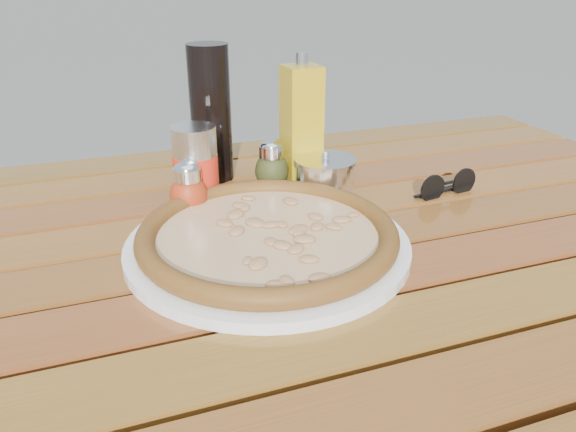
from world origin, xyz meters
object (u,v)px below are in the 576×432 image
object	(u,v)px
plate	(268,245)
sunglasses	(447,186)
table	(293,292)
soda_can	(196,167)
dark_bottle	(211,114)
oregano_shaker	(272,166)
pizza	(268,234)
olive_oil_cruet	(301,125)
parmesan_tin	(325,176)
pepper_shaker	(188,190)

from	to	relation	value
plate	sunglasses	size ratio (longest dim) A/B	3.27
table	soda_can	distance (m)	0.24
dark_bottle	oregano_shaker	bearing A→B (deg)	-46.80
plate	pizza	distance (m)	0.02
dark_bottle	olive_oil_cruet	size ratio (longest dim) A/B	1.05
pizza	parmesan_tin	distance (m)	0.20
pepper_shaker	soda_can	xyz separation A→B (m)	(0.02, 0.04, 0.02)
dark_bottle	table	bearing A→B (deg)	-81.31
table	dark_bottle	size ratio (longest dim) A/B	6.36
dark_bottle	olive_oil_cruet	bearing A→B (deg)	-27.30
table	soda_can	xyz separation A→B (m)	(-0.09, 0.17, 0.13)
table	sunglasses	size ratio (longest dim) A/B	12.70
plate	sunglasses	xyz separation A→B (m)	(0.32, 0.08, 0.01)
pizza	sunglasses	distance (m)	0.33
pepper_shaker	soda_can	bearing A→B (deg)	62.95
table	pepper_shaker	xyz separation A→B (m)	(-0.11, 0.13, 0.11)
parmesan_tin	plate	bearing A→B (deg)	-133.94
oregano_shaker	parmesan_tin	xyz separation A→B (m)	(0.07, -0.05, -0.01)
plate	pepper_shaker	distance (m)	0.16
plate	oregano_shaker	bearing A→B (deg)	70.13
plate	olive_oil_cruet	world-z (taller)	olive_oil_cruet
pepper_shaker	oregano_shaker	world-z (taller)	same
dark_bottle	pepper_shaker	bearing A→B (deg)	-116.11
table	soda_can	world-z (taller)	soda_can
sunglasses	plate	bearing A→B (deg)	-173.84
dark_bottle	sunglasses	distance (m)	0.39
pizza	olive_oil_cruet	bearing A→B (deg)	59.13
pepper_shaker	soda_can	world-z (taller)	soda_can
pepper_shaker	dark_bottle	world-z (taller)	dark_bottle
pepper_shaker	plate	bearing A→B (deg)	-62.97
table	dark_bottle	world-z (taller)	dark_bottle
oregano_shaker	soda_can	size ratio (longest dim) A/B	0.68
soda_can	sunglasses	xyz separation A→B (m)	(0.37, -0.10, -0.04)
table	pizza	bearing A→B (deg)	-168.68
soda_can	sunglasses	distance (m)	0.39
soda_can	olive_oil_cruet	distance (m)	0.19
olive_oil_cruet	plate	bearing A→B (deg)	-120.87
soda_can	parmesan_tin	world-z (taller)	soda_can
table	sunglasses	distance (m)	0.31
table	parmesan_tin	distance (m)	0.20
oregano_shaker	parmesan_tin	size ratio (longest dim) A/B	0.85
dark_bottle	sunglasses	world-z (taller)	dark_bottle
olive_oil_cruet	parmesan_tin	distance (m)	0.09
pepper_shaker	table	bearing A→B (deg)	-50.80
pepper_shaker	sunglasses	bearing A→B (deg)	-9.19
pizza	pepper_shaker	size ratio (longest dim) A/B	4.44
pizza	dark_bottle	xyz separation A→B (m)	(-0.00, 0.28, 0.09)
oregano_shaker	dark_bottle	distance (m)	0.13
pepper_shaker	soda_can	distance (m)	0.05
soda_can	oregano_shaker	bearing A→B (deg)	8.86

